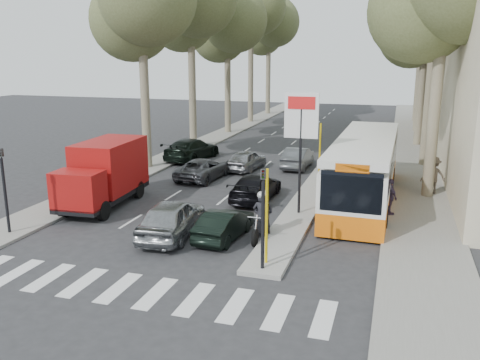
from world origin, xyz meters
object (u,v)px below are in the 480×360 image
(dark_hatchback, at_px, (224,224))
(city_bus, at_px, (365,168))
(silver_hatchback, at_px, (172,218))
(red_truck, at_px, (105,173))
(motorcycle, at_px, (262,216))

(dark_hatchback, height_order, city_bus, city_bus)
(silver_hatchback, bearing_deg, city_bus, -138.30)
(silver_hatchback, bearing_deg, red_truck, -36.53)
(red_truck, bearing_deg, city_bus, 16.86)
(red_truck, bearing_deg, dark_hatchback, -24.46)
(red_truck, bearing_deg, motorcycle, -17.56)
(silver_hatchback, relative_size, red_truck, 0.76)
(dark_hatchback, bearing_deg, silver_hatchback, 13.73)
(city_bus, bearing_deg, silver_hatchback, -132.19)
(city_bus, bearing_deg, red_truck, -158.35)
(dark_hatchback, height_order, motorcycle, motorcycle)
(dark_hatchback, height_order, red_truck, red_truck)
(silver_hatchback, bearing_deg, dark_hatchback, -175.88)
(red_truck, bearing_deg, silver_hatchback, -35.21)
(silver_hatchback, distance_m, red_truck, 5.81)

